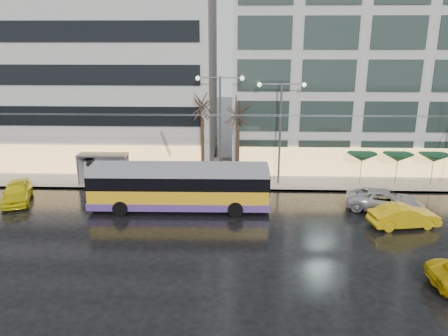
{
  "coord_description": "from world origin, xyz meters",
  "views": [
    {
      "loc": [
        3.57,
        -25.0,
        12.02
      ],
      "look_at": [
        2.53,
        5.0,
        3.15
      ],
      "focal_mm": 35.0,
      "sensor_mm": 36.0,
      "label": 1
    }
  ],
  "objects_px": {
    "bus_shelter": "(99,161)",
    "street_lamp_near": "(220,115)",
    "trolleybus": "(179,188)",
    "taxi_a": "(17,192)"
  },
  "relations": [
    {
      "from": "trolleybus",
      "to": "street_lamp_near",
      "type": "distance_m",
      "value": 7.87
    },
    {
      "from": "bus_shelter",
      "to": "street_lamp_near",
      "type": "distance_m",
      "value": 11.14
    },
    {
      "from": "street_lamp_near",
      "to": "bus_shelter",
      "type": "bearing_deg",
      "value": -179.37
    },
    {
      "from": "trolleybus",
      "to": "taxi_a",
      "type": "xyz_separation_m",
      "value": [
        -12.67,
        1.08,
        -0.82
      ]
    },
    {
      "from": "bus_shelter",
      "to": "street_lamp_near",
      "type": "xyz_separation_m",
      "value": [
        10.38,
        0.11,
        4.03
      ]
    },
    {
      "from": "trolleybus",
      "to": "bus_shelter",
      "type": "bearing_deg",
      "value": 142.7
    },
    {
      "from": "bus_shelter",
      "to": "taxi_a",
      "type": "relative_size",
      "value": 0.88
    },
    {
      "from": "taxi_a",
      "to": "street_lamp_near",
      "type": "bearing_deg",
      "value": -1.81
    },
    {
      "from": "taxi_a",
      "to": "trolleybus",
      "type": "bearing_deg",
      "value": -24.31
    },
    {
      "from": "bus_shelter",
      "to": "street_lamp_near",
      "type": "relative_size",
      "value": 0.47
    }
  ]
}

